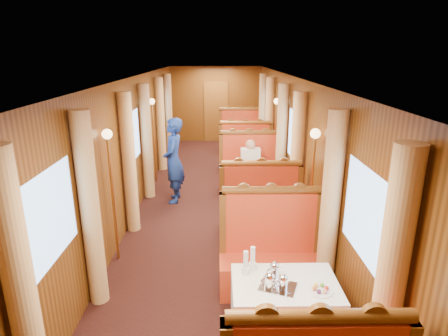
{
  "coord_description": "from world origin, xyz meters",
  "views": [
    {
      "loc": [
        0.1,
        -6.68,
        2.92
      ],
      "look_at": [
        0.18,
        -0.62,
        1.05
      ],
      "focal_mm": 30.0,
      "sensor_mm": 36.0,
      "label": 1
    }
  ],
  "objects_px": {
    "steward": "(174,161)",
    "fruit_plate": "(320,290)",
    "teapot_left": "(270,283)",
    "teapot_right": "(283,284)",
    "passenger": "(250,162)",
    "rose_vase_far": "(243,128)",
    "teapot_back": "(274,272)",
    "rose_vase_mid": "(254,164)",
    "table_near": "(284,315)",
    "table_mid": "(253,192)",
    "banquette_near_aft": "(271,258)",
    "banquette_far_fwd": "(245,155)",
    "tea_tray": "(278,287)",
    "banquette_mid_aft": "(249,173)",
    "table_far": "(242,148)",
    "banquette_far_aft": "(240,138)",
    "banquette_mid_fwd": "(259,211)"
  },
  "relations": [
    {
      "from": "steward",
      "to": "fruit_plate",
      "type": "bearing_deg",
      "value": 22.63
    },
    {
      "from": "teapot_left",
      "to": "teapot_right",
      "type": "relative_size",
      "value": 1.09
    },
    {
      "from": "teapot_left",
      "to": "passenger",
      "type": "height_order",
      "value": "passenger"
    },
    {
      "from": "teapot_right",
      "to": "rose_vase_far",
      "type": "distance_m",
      "value": 7.07
    },
    {
      "from": "teapot_back",
      "to": "rose_vase_mid",
      "type": "relative_size",
      "value": 0.46
    },
    {
      "from": "table_near",
      "to": "table_mid",
      "type": "bearing_deg",
      "value": 90.0
    },
    {
      "from": "banquette_near_aft",
      "to": "rose_vase_far",
      "type": "distance_m",
      "value": 5.97
    },
    {
      "from": "banquette_far_fwd",
      "to": "teapot_right",
      "type": "xyz_separation_m",
      "value": [
        -0.05,
        -6.1,
        0.39
      ]
    },
    {
      "from": "tea_tray",
      "to": "rose_vase_far",
      "type": "relative_size",
      "value": 0.94
    },
    {
      "from": "table_near",
      "to": "banquette_mid_aft",
      "type": "height_order",
      "value": "banquette_mid_aft"
    },
    {
      "from": "table_far",
      "to": "banquette_far_aft",
      "type": "height_order",
      "value": "banquette_far_aft"
    },
    {
      "from": "table_far",
      "to": "banquette_far_aft",
      "type": "distance_m",
      "value": 1.02
    },
    {
      "from": "table_far",
      "to": "rose_vase_mid",
      "type": "distance_m",
      "value": 3.51
    },
    {
      "from": "table_mid",
      "to": "banquette_near_aft",
      "type": "bearing_deg",
      "value": -90.0
    },
    {
      "from": "banquette_near_aft",
      "to": "banquette_far_fwd",
      "type": "xyz_separation_m",
      "value": [
        0.0,
        4.97,
        0.0
      ]
    },
    {
      "from": "rose_vase_mid",
      "to": "table_far",
      "type": "bearing_deg",
      "value": 90.07
    },
    {
      "from": "banquette_far_fwd",
      "to": "teapot_left",
      "type": "xyz_separation_m",
      "value": [
        -0.17,
        -6.08,
        0.39
      ]
    },
    {
      "from": "fruit_plate",
      "to": "tea_tray",
      "type": "bearing_deg",
      "value": 170.49
    },
    {
      "from": "rose_vase_mid",
      "to": "banquette_mid_fwd",
      "type": "bearing_deg",
      "value": -90.23
    },
    {
      "from": "teapot_right",
      "to": "steward",
      "type": "bearing_deg",
      "value": 90.75
    },
    {
      "from": "table_mid",
      "to": "teapot_back",
      "type": "height_order",
      "value": "teapot_back"
    },
    {
      "from": "tea_tray",
      "to": "fruit_plate",
      "type": "bearing_deg",
      "value": -9.51
    },
    {
      "from": "banquette_near_aft",
      "to": "passenger",
      "type": "relative_size",
      "value": 1.76
    },
    {
      "from": "teapot_back",
      "to": "passenger",
      "type": "height_order",
      "value": "passenger"
    },
    {
      "from": "banquette_near_aft",
      "to": "banquette_mid_aft",
      "type": "xyz_separation_m",
      "value": [
        0.0,
        3.5,
        0.0
      ]
    },
    {
      "from": "banquette_mid_aft",
      "to": "rose_vase_mid",
      "type": "height_order",
      "value": "banquette_mid_aft"
    },
    {
      "from": "banquette_far_fwd",
      "to": "table_mid",
      "type": "bearing_deg",
      "value": -90.0
    },
    {
      "from": "table_near",
      "to": "rose_vase_far",
      "type": "xyz_separation_m",
      "value": [
        0.02,
        6.96,
        0.55
      ]
    },
    {
      "from": "banquette_mid_aft",
      "to": "banquette_near_aft",
      "type": "bearing_deg",
      "value": -90.0
    },
    {
      "from": "banquette_mid_aft",
      "to": "passenger",
      "type": "distance_m",
      "value": 0.39
    },
    {
      "from": "rose_vase_mid",
      "to": "banquette_far_fwd",
      "type": "bearing_deg",
      "value": 90.1
    },
    {
      "from": "rose_vase_far",
      "to": "passenger",
      "type": "height_order",
      "value": "passenger"
    },
    {
      "from": "table_far",
      "to": "table_mid",
      "type": "bearing_deg",
      "value": -90.0
    },
    {
      "from": "table_mid",
      "to": "passenger",
      "type": "bearing_deg",
      "value": 90.0
    },
    {
      "from": "table_mid",
      "to": "banquette_far_fwd",
      "type": "height_order",
      "value": "banquette_far_fwd"
    },
    {
      "from": "table_near",
      "to": "banquette_mid_aft",
      "type": "bearing_deg",
      "value": 90.0
    },
    {
      "from": "teapot_back",
      "to": "table_far",
      "type": "bearing_deg",
      "value": 67.64
    },
    {
      "from": "table_near",
      "to": "banquette_far_fwd",
      "type": "xyz_separation_m",
      "value": [
        0.0,
        5.99,
        0.05
      ]
    },
    {
      "from": "banquette_mid_aft",
      "to": "table_far",
      "type": "bearing_deg",
      "value": 90.0
    },
    {
      "from": "table_near",
      "to": "passenger",
      "type": "distance_m",
      "value": 4.3
    },
    {
      "from": "banquette_near_aft",
      "to": "table_far",
      "type": "relative_size",
      "value": 1.28
    },
    {
      "from": "banquette_near_aft",
      "to": "banquette_far_fwd",
      "type": "height_order",
      "value": "same"
    },
    {
      "from": "banquette_mid_fwd",
      "to": "banquette_far_fwd",
      "type": "bearing_deg",
      "value": 90.0
    },
    {
      "from": "banquette_near_aft",
      "to": "table_mid",
      "type": "bearing_deg",
      "value": 90.0
    },
    {
      "from": "teapot_left",
      "to": "fruit_plate",
      "type": "bearing_deg",
      "value": -12.13
    },
    {
      "from": "banquette_near_aft",
      "to": "tea_tray",
      "type": "distance_m",
      "value": 1.15
    },
    {
      "from": "tea_tray",
      "to": "passenger",
      "type": "height_order",
      "value": "passenger"
    },
    {
      "from": "banquette_far_aft",
      "to": "rose_vase_far",
      "type": "bearing_deg",
      "value": -89.15
    },
    {
      "from": "banquette_far_aft",
      "to": "teapot_right",
      "type": "xyz_separation_m",
      "value": [
        -0.05,
        -8.13,
        0.39
      ]
    },
    {
      "from": "steward",
      "to": "teapot_back",
      "type": "bearing_deg",
      "value": 18.86
    }
  ]
}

